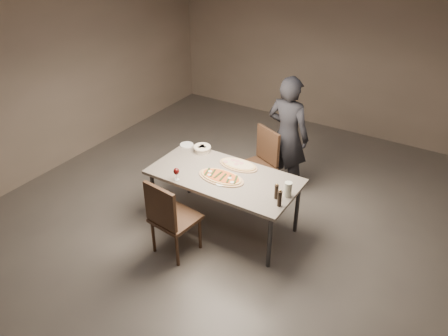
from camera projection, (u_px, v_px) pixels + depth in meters
The scene contains 14 objects.
room at pixel (224, 126), 4.88m from camera, with size 7.00×7.00×7.00m.
dining_table at pixel (224, 179), 5.25m from camera, with size 1.80×0.90×0.75m.
zucchini_pizza at pixel (221, 177), 5.15m from camera, with size 0.59×0.33×0.05m.
ham_pizza at pixel (238, 165), 5.40m from camera, with size 0.52×0.29×0.04m.
bread_basket at pixel (202, 148), 5.69m from camera, with size 0.23×0.23×0.08m.
oil_dish at pixel (221, 183), 5.05m from camera, with size 0.13×0.13×0.02m.
pepper_mill_left at pixel (280, 198), 4.64m from camera, with size 0.05×0.05×0.20m.
pepper_mill_right at pixel (276, 191), 4.76m from camera, with size 0.05×0.05×0.19m.
carafe at pixel (288, 189), 4.80m from camera, with size 0.09×0.09×0.18m.
wine_glass at pixel (176, 172), 5.07m from camera, with size 0.07×0.07×0.16m.
side_plate at pixel (187, 145), 5.87m from camera, with size 0.18×0.18×0.01m.
chair_near at pixel (169, 216), 4.86m from camera, with size 0.52×0.52×0.99m.
chair_far at pixel (261, 160), 5.94m from camera, with size 0.61×0.61×0.97m.
diner at pixel (288, 136), 5.90m from camera, with size 0.62×0.40×1.69m, color black.
Camera 1 is at (2.34, -3.75, 3.52)m, focal length 35.00 mm.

